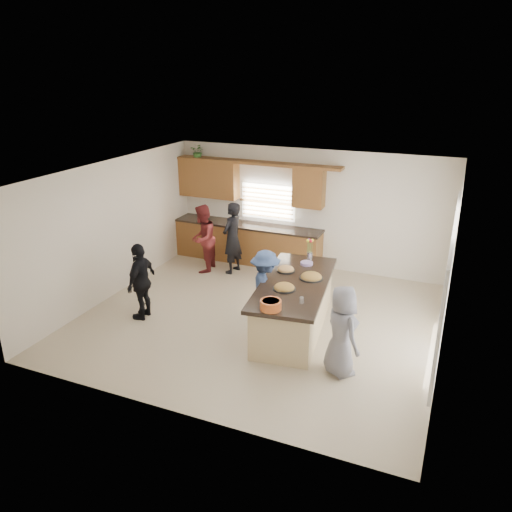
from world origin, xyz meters
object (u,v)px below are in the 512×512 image
at_px(woman_right_front, 342,331).
at_px(woman_left_front, 141,281).
at_px(woman_left_mid, 203,239).
at_px(salad_bowl, 271,304).
at_px(woman_left_back, 232,238).
at_px(island, 294,307).
at_px(woman_right_back, 265,289).

bearing_deg(woman_right_front, woman_left_front, 39.98).
bearing_deg(woman_left_mid, woman_left_front, -7.74).
relative_size(salad_bowl, woman_left_front, 0.23).
bearing_deg(woman_left_back, island, 55.26).
bearing_deg(island, woman_left_front, -173.70).
height_order(woman_left_mid, woman_left_front, woman_left_mid).
bearing_deg(woman_right_back, island, -113.99).
xyz_separation_m(island, salad_bowl, (-0.00, -1.17, 0.58)).
relative_size(salad_bowl, woman_left_back, 0.20).
bearing_deg(woman_left_back, woman_right_front, 55.23).
height_order(island, woman_right_back, woman_right_back).
distance_m(woman_left_mid, woman_left_front, 2.50).
height_order(island, woman_left_front, woman_left_front).
xyz_separation_m(woman_left_mid, woman_left_front, (0.05, -2.50, -0.05)).
height_order(salad_bowl, woman_left_mid, woman_left_mid).
xyz_separation_m(woman_left_front, woman_right_front, (3.92, -0.39, -0.01)).
relative_size(woman_left_mid, woman_left_front, 1.06).
bearing_deg(woman_left_mid, island, 48.20).
height_order(woman_left_front, woman_right_back, woman_left_front).
height_order(woman_left_back, woman_left_front, woman_left_back).
relative_size(island, woman_left_front, 1.89).
bearing_deg(woman_left_back, woman_left_mid, -65.26).
relative_size(salad_bowl, woman_left_mid, 0.21).
bearing_deg(salad_bowl, woman_left_back, 124.22).
bearing_deg(woman_left_mid, woman_right_front, 45.06).
relative_size(island, woman_left_back, 1.69).
xyz_separation_m(woman_left_front, woman_right_back, (2.26, 0.60, -0.01)).
height_order(woman_left_mid, woman_right_back, woman_left_mid).
height_order(island, woman_right_front, woman_right_front).
height_order(woman_right_back, woman_right_front, woman_right_front).
bearing_deg(salad_bowl, woman_right_front, 6.77).
bearing_deg(island, woman_left_back, 130.14).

